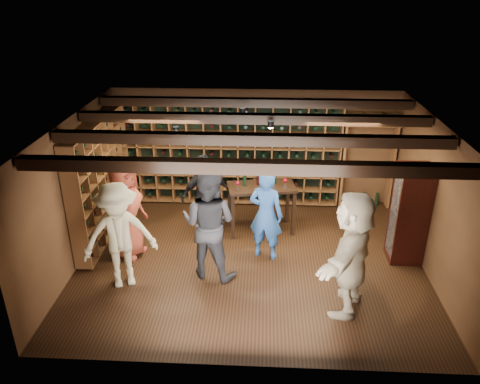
# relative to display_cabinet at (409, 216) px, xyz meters

# --- Properties ---
(ground) EXTENTS (6.00, 6.00, 0.00)m
(ground) POSITION_rel_display_cabinet_xyz_m (-2.71, -0.20, -0.86)
(ground) COLOR black
(ground) RESTS_ON ground
(room_shell) EXTENTS (6.00, 6.00, 6.00)m
(room_shell) POSITION_rel_display_cabinet_xyz_m (-2.71, -0.15, 1.56)
(room_shell) COLOR #4C2E1A
(room_shell) RESTS_ON ground
(wine_rack_back) EXTENTS (4.65, 0.30, 2.20)m
(wine_rack_back) POSITION_rel_display_cabinet_xyz_m (-3.24, 2.13, 0.29)
(wine_rack_back) COLOR brown
(wine_rack_back) RESTS_ON ground
(wine_rack_left) EXTENTS (0.30, 2.65, 2.20)m
(wine_rack_left) POSITION_rel_display_cabinet_xyz_m (-5.54, 0.62, 0.29)
(wine_rack_left) COLOR brown
(wine_rack_left) RESTS_ON ground
(crate_shelf) EXTENTS (1.20, 0.32, 2.07)m
(crate_shelf) POSITION_rel_display_cabinet_xyz_m (-0.31, 2.12, 0.71)
(crate_shelf) COLOR brown
(crate_shelf) RESTS_ON ground
(display_cabinet) EXTENTS (0.55, 0.50, 1.75)m
(display_cabinet) POSITION_rel_display_cabinet_xyz_m (0.00, 0.00, 0.00)
(display_cabinet) COLOR black
(display_cabinet) RESTS_ON ground
(man_blue_shirt) EXTENTS (0.70, 0.56, 1.66)m
(man_blue_shirt) POSITION_rel_display_cabinet_xyz_m (-2.46, -0.04, -0.03)
(man_blue_shirt) COLOR navy
(man_blue_shirt) RESTS_ON ground
(man_grey_suit) EXTENTS (1.10, 0.96, 1.92)m
(man_grey_suit) POSITION_rel_display_cabinet_xyz_m (-3.38, -0.64, 0.11)
(man_grey_suit) COLOR black
(man_grey_suit) RESTS_ON ground
(guest_red_floral) EXTENTS (0.83, 1.01, 1.77)m
(guest_red_floral) POSITION_rel_display_cabinet_xyz_m (-4.90, -0.10, 0.03)
(guest_red_floral) COLOR maroon
(guest_red_floral) RESTS_ON ground
(guest_woman_black) EXTENTS (1.03, 0.77, 1.63)m
(guest_woman_black) POSITION_rel_display_cabinet_xyz_m (-3.60, 0.73, -0.04)
(guest_woman_black) COLOR black
(guest_woman_black) RESTS_ON ground
(guest_khaki) EXTENTS (1.32, 1.04, 1.79)m
(guest_khaki) POSITION_rel_display_cabinet_xyz_m (-4.76, -1.00, 0.04)
(guest_khaki) COLOR #9A8F6A
(guest_khaki) RESTS_ON ground
(guest_beige) EXTENTS (1.22, 1.87, 1.93)m
(guest_beige) POSITION_rel_display_cabinet_xyz_m (-1.22, -1.43, 0.11)
(guest_beige) COLOR tan
(guest_beige) RESTS_ON ground
(tasting_table) EXTENTS (1.37, 0.86, 1.24)m
(tasting_table) POSITION_rel_display_cabinet_xyz_m (-2.55, 0.89, -0.01)
(tasting_table) COLOR black
(tasting_table) RESTS_ON ground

